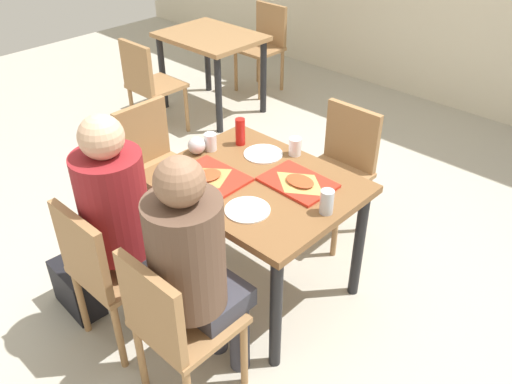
# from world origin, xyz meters

# --- Properties ---
(ground_plane) EXTENTS (10.00, 10.00, 0.02)m
(ground_plane) POSITION_xyz_m (0.00, 0.00, -0.01)
(ground_plane) COLOR #B2AD9E
(main_table) EXTENTS (1.03, 0.81, 0.74)m
(main_table) POSITION_xyz_m (0.00, 0.00, 0.63)
(main_table) COLOR brown
(main_table) RESTS_ON ground_plane
(chair_near_left) EXTENTS (0.40, 0.40, 0.86)m
(chair_near_left) POSITION_xyz_m (-0.26, -0.79, 0.50)
(chair_near_left) COLOR #9E7247
(chair_near_left) RESTS_ON ground_plane
(chair_near_right) EXTENTS (0.40, 0.40, 0.86)m
(chair_near_right) POSITION_xyz_m (0.26, -0.79, 0.50)
(chair_near_right) COLOR #9E7247
(chair_near_right) RESTS_ON ground_plane
(chair_far_side) EXTENTS (0.40, 0.40, 0.86)m
(chair_far_side) POSITION_xyz_m (0.00, 0.79, 0.50)
(chair_far_side) COLOR #9E7247
(chair_far_side) RESTS_ON ground_plane
(chair_left_end) EXTENTS (0.40, 0.40, 0.86)m
(chair_left_end) POSITION_xyz_m (-0.90, 0.00, 0.50)
(chair_left_end) COLOR #9E7247
(chair_left_end) RESTS_ON ground_plane
(person_in_red) EXTENTS (0.32, 0.42, 1.27)m
(person_in_red) POSITION_xyz_m (-0.26, -0.65, 0.75)
(person_in_red) COLOR #383842
(person_in_red) RESTS_ON ground_plane
(person_in_brown_jacket) EXTENTS (0.32, 0.42, 1.27)m
(person_in_brown_jacket) POSITION_xyz_m (0.26, -0.65, 0.75)
(person_in_brown_jacket) COLOR #383842
(person_in_brown_jacket) RESTS_ON ground_plane
(tray_red_near) EXTENTS (0.36, 0.27, 0.02)m
(tray_red_near) POSITION_xyz_m (-0.18, -0.14, 0.75)
(tray_red_near) COLOR red
(tray_red_near) RESTS_ON main_table
(tray_red_far) EXTENTS (0.37, 0.27, 0.02)m
(tray_red_far) POSITION_xyz_m (0.18, 0.12, 0.75)
(tray_red_far) COLOR red
(tray_red_far) RESTS_ON main_table
(paper_plate_center) EXTENTS (0.22, 0.22, 0.01)m
(paper_plate_center) POSITION_xyz_m (-0.15, 0.22, 0.74)
(paper_plate_center) COLOR white
(paper_plate_center) RESTS_ON main_table
(paper_plate_near_edge) EXTENTS (0.22, 0.22, 0.01)m
(paper_plate_near_edge) POSITION_xyz_m (0.15, -0.22, 0.74)
(paper_plate_near_edge) COLOR white
(paper_plate_near_edge) RESTS_ON main_table
(pizza_slice_a) EXTENTS (0.21, 0.24, 0.02)m
(pizza_slice_a) POSITION_xyz_m (-0.18, -0.17, 0.76)
(pizza_slice_a) COLOR #C68C47
(pizza_slice_a) RESTS_ON tray_red_near
(pizza_slice_b) EXTENTS (0.23, 0.17, 0.02)m
(pizza_slice_b) POSITION_xyz_m (0.20, 0.11, 0.76)
(pizza_slice_b) COLOR tan
(pizza_slice_b) RESTS_ON tray_red_far
(plastic_cup_a) EXTENTS (0.07, 0.07, 0.10)m
(plastic_cup_a) POSITION_xyz_m (-0.03, 0.35, 0.79)
(plastic_cup_a) COLOR white
(plastic_cup_a) RESTS_ON main_table
(plastic_cup_b) EXTENTS (0.07, 0.07, 0.10)m
(plastic_cup_b) POSITION_xyz_m (0.03, -0.35, 0.79)
(plastic_cup_b) COLOR white
(plastic_cup_b) RESTS_ON main_table
(plastic_cup_c) EXTENTS (0.07, 0.07, 0.10)m
(plastic_cup_c) POSITION_xyz_m (-0.41, 0.06, 0.79)
(plastic_cup_c) COLOR white
(plastic_cup_c) RESTS_ON main_table
(soda_can) EXTENTS (0.07, 0.07, 0.12)m
(soda_can) POSITION_xyz_m (0.44, 0.02, 0.80)
(soda_can) COLOR #B7BCC6
(soda_can) RESTS_ON main_table
(condiment_bottle) EXTENTS (0.06, 0.06, 0.16)m
(condiment_bottle) POSITION_xyz_m (-0.33, 0.22, 0.82)
(condiment_bottle) COLOR red
(condiment_bottle) RESTS_ON main_table
(foil_bundle) EXTENTS (0.10, 0.10, 0.10)m
(foil_bundle) POSITION_xyz_m (-0.44, -0.02, 0.79)
(foil_bundle) COLOR silver
(foil_bundle) RESTS_ON main_table
(handbag) EXTENTS (0.33, 0.18, 0.28)m
(handbag) POSITION_xyz_m (-0.61, -0.81, 0.14)
(handbag) COLOR black
(handbag) RESTS_ON ground_plane
(background_table) EXTENTS (0.90, 0.70, 0.74)m
(background_table) POSITION_xyz_m (-1.99, 1.51, 0.61)
(background_table) COLOR #9E7247
(background_table) RESTS_ON ground_plane
(background_chair_near) EXTENTS (0.40, 0.40, 0.86)m
(background_chair_near) POSITION_xyz_m (-1.99, 0.78, 0.50)
(background_chair_near) COLOR #9E7247
(background_chair_near) RESTS_ON ground_plane
(background_chair_far) EXTENTS (0.40, 0.40, 0.86)m
(background_chair_far) POSITION_xyz_m (-1.99, 2.25, 0.50)
(background_chair_far) COLOR #9E7247
(background_chair_far) RESTS_ON ground_plane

